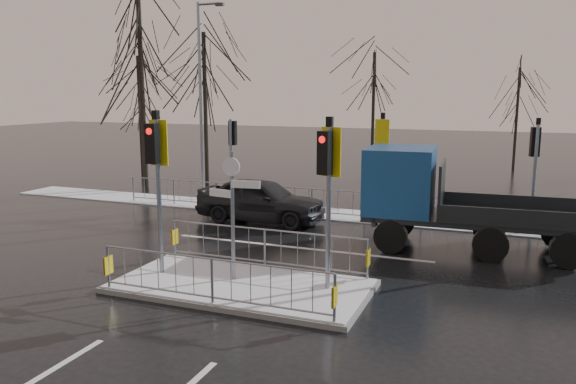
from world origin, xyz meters
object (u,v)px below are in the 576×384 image
(car_far_lane, at_px, (261,200))
(street_lamp_left, at_px, (202,94))
(flatbed_truck, at_px, (431,195))
(traffic_island, at_px, (241,273))

(car_far_lane, distance_m, street_lamp_left, 6.18)
(flatbed_truck, relative_size, street_lamp_left, 0.79)
(car_far_lane, height_order, flatbed_truck, flatbed_truck)
(street_lamp_left, bearing_deg, flatbed_truck, -22.47)
(car_far_lane, relative_size, flatbed_truck, 0.71)
(traffic_island, height_order, car_far_lane, traffic_island)
(traffic_island, height_order, flatbed_truck, traffic_island)
(traffic_island, relative_size, flatbed_truck, 0.92)
(traffic_island, xyz_separation_m, flatbed_truck, (3.63, 5.33, 1.18))
(traffic_island, xyz_separation_m, car_far_lane, (-2.43, 6.57, 0.40))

